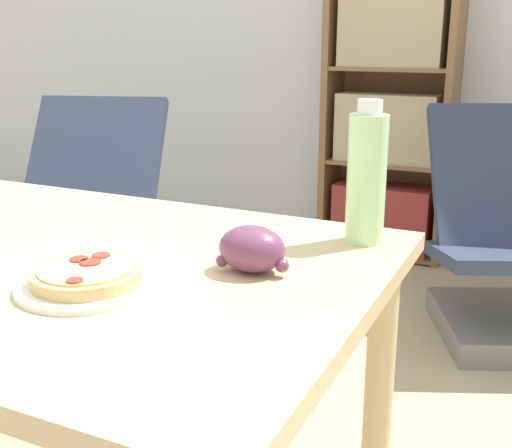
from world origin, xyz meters
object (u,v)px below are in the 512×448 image
Objects in this scene: lounge_chair_near at (84,239)px; bookshelf at (389,124)px; pizza_on_plate at (87,279)px; drink_bottle at (367,177)px; grape_bunch at (252,249)px; lounge_chair_far at (512,265)px.

bookshelf is at bearing 32.17° from lounge_chair_near.
pizza_on_plate is 0.54m from drink_bottle.
grape_bunch is at bearing -117.02° from drink_bottle.
grape_bunch reaches higher than pizza_on_plate.
bookshelf is (-0.71, 0.77, 0.42)m from lounge_chair_far.
grape_bunch is 2.47m from bookshelf.
bookshelf is at bearing 98.72° from grape_bunch.
pizza_on_plate is at bearing -139.17° from grape_bunch.
grape_bunch is (0.20, 0.17, 0.02)m from pizza_on_plate.
drink_bottle is at bearing 62.98° from grape_bunch.
bookshelf is (-0.17, 2.61, -0.08)m from pizza_on_plate.
lounge_chair_near is at bearing 171.61° from lounge_chair_far.
lounge_chair_near is at bearing 147.47° from drink_bottle.
grape_bunch is 0.08× the size of bookshelf.
lounge_chair_near is (-1.52, 0.97, -0.61)m from drink_bottle.
lounge_chair_near is (-1.40, 1.21, -0.52)m from grape_bunch.
lounge_chair_far reaches higher than pizza_on_plate.
grape_bunch is at bearing -81.28° from bookshelf.
pizza_on_plate is 0.23× the size of lounge_chair_far.
drink_bottle reaches higher than grape_bunch.
drink_bottle is 0.29× the size of lounge_chair_near.
pizza_on_plate is 1.98m from lounge_chair_far.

